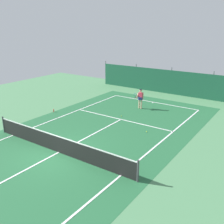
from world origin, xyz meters
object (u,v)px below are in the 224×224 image
at_px(tennis_net, 58,144).
at_px(tennis_ball_near_player, 121,116).
at_px(tennis_player, 140,97).
at_px(tennis_ball_midcourt, 147,132).
at_px(parked_car, 221,86).
at_px(water_bottle, 54,111).

bearing_deg(tennis_net, tennis_ball_near_player, 92.85).
xyz_separation_m(tennis_player, tennis_ball_midcourt, (2.82, -4.24, -0.93)).
bearing_deg(tennis_player, tennis_ball_midcourt, 118.67).
bearing_deg(tennis_ball_near_player, tennis_ball_midcourt, -28.64).
relative_size(tennis_ball_near_player, parked_car, 0.02).
height_order(tennis_ball_midcourt, parked_car, parked_car).
distance_m(tennis_ball_near_player, parked_car, 12.40).
distance_m(tennis_player, tennis_ball_midcourt, 5.18).
bearing_deg(tennis_ball_midcourt, water_bottle, -176.13).
bearing_deg(tennis_net, tennis_ball_midcourt, 63.22).
height_order(tennis_player, parked_car, parked_car).
height_order(tennis_player, tennis_ball_midcourt, tennis_player).
relative_size(tennis_player, tennis_ball_midcourt, 24.85).
xyz_separation_m(tennis_ball_near_player, water_bottle, (-5.11, -2.21, 0.09)).
bearing_deg(tennis_net, water_bottle, 138.76).
height_order(tennis_ball_midcourt, water_bottle, water_bottle).
bearing_deg(tennis_player, tennis_net, 85.79).
distance_m(tennis_player, water_bottle, 7.21).
relative_size(tennis_net, tennis_ball_midcourt, 153.33).
height_order(tennis_net, tennis_player, tennis_player).
xyz_separation_m(tennis_ball_near_player, parked_car, (4.60, 11.49, 0.81)).
xyz_separation_m(tennis_net, water_bottle, (-5.46, 4.78, -0.39)).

